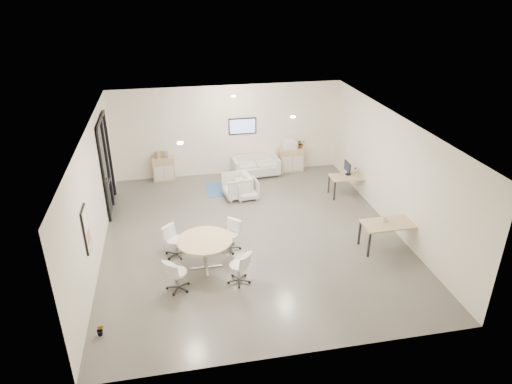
{
  "coord_description": "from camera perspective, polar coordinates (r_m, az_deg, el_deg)",
  "views": [
    {
      "loc": [
        -1.98,
        -10.75,
        6.58
      ],
      "look_at": [
        0.19,
        0.4,
        1.13
      ],
      "focal_mm": 32.0,
      "sensor_mm": 36.0,
      "label": 1
    }
  ],
  "objects": [
    {
      "name": "desk_rear",
      "position": [
        15.07,
        11.62,
        1.7
      ],
      "size": [
        1.3,
        0.69,
        0.66
      ],
      "rotation": [
        0.0,
        0.0,
        -0.05
      ],
      "color": "tan",
      "rests_on": "room_shell"
    },
    {
      "name": "armchair_left",
      "position": [
        14.72,
        -2.4,
        0.89
      ],
      "size": [
        0.89,
        0.93,
        0.85
      ],
      "primitive_type": "imported",
      "rotation": [
        0.0,
        0.0,
        -1.42
      ],
      "color": "silver",
      "rests_on": "room_shell"
    },
    {
      "name": "meeting_chairs",
      "position": [
        11.28,
        -6.34,
        -7.69
      ],
      "size": [
        2.24,
        2.24,
        0.82
      ],
      "color": "white",
      "rests_on": "room_shell"
    },
    {
      "name": "blue_rug",
      "position": [
        15.49,
        -2.99,
        0.5
      ],
      "size": [
        1.73,
        1.17,
        0.01
      ],
      "primitive_type": "cube",
      "rotation": [
        0.0,
        0.0,
        0.01
      ],
      "color": "#32539A",
      "rests_on": "room_shell"
    },
    {
      "name": "printer",
      "position": [
        16.54,
        4.22,
        5.97
      ],
      "size": [
        0.49,
        0.42,
        0.33
      ],
      "rotation": [
        0.0,
        0.0,
        0.08
      ],
      "color": "white",
      "rests_on": "sideboard_right"
    },
    {
      "name": "plant_cabinet",
      "position": [
        16.68,
        5.62,
        5.97
      ],
      "size": [
        0.32,
        0.34,
        0.24
      ],
      "primitive_type": "imported",
      "rotation": [
        0.0,
        0.0,
        0.15
      ],
      "color": "#3F7F3F",
      "rests_on": "sideboard_right"
    },
    {
      "name": "glass_door",
      "position": [
        14.33,
        -18.22,
        3.56
      ],
      "size": [
        0.09,
        1.9,
        2.85
      ],
      "color": "black",
      "rests_on": "room_shell"
    },
    {
      "name": "cup",
      "position": [
        12.32,
        15.82,
        -3.35
      ],
      "size": [
        0.14,
        0.12,
        0.12
      ],
      "primitive_type": "imported",
      "rotation": [
        0.0,
        0.0,
        0.19
      ],
      "color": "white",
      "rests_on": "desk_front"
    },
    {
      "name": "sideboard_left",
      "position": [
        16.24,
        -11.45,
        2.83
      ],
      "size": [
        0.75,
        0.39,
        0.84
      ],
      "color": "tan",
      "rests_on": "room_shell"
    },
    {
      "name": "ceiling_spots",
      "position": [
        12.2,
        -2.23,
        9.44
      ],
      "size": [
        3.14,
        4.14,
        0.03
      ],
      "color": "#FFEAC6",
      "rests_on": "room_shell"
    },
    {
      "name": "sideboard_right",
      "position": [
        16.76,
        4.44,
        4.07
      ],
      "size": [
        0.88,
        0.43,
        0.88
      ],
      "color": "tan",
      "rests_on": "room_shell"
    },
    {
      "name": "books",
      "position": [
        16.05,
        -11.75,
        4.58
      ],
      "size": [
        0.44,
        0.14,
        0.22
      ],
      "color": "red",
      "rests_on": "sideboard_left"
    },
    {
      "name": "room_shell",
      "position": [
        12.01,
        -0.53,
        1.14
      ],
      "size": [
        9.6,
        10.6,
        4.8
      ],
      "color": "#56544E",
      "rests_on": "ground"
    },
    {
      "name": "loveseat",
      "position": [
        16.36,
        -0.07,
        3.17
      ],
      "size": [
        1.67,
        0.93,
        0.6
      ],
      "rotation": [
        0.0,
        0.0,
        0.08
      ],
      "color": "silver",
      "rests_on": "room_shell"
    },
    {
      "name": "artwork",
      "position": [
        10.63,
        -20.46,
        -4.42
      ],
      "size": [
        0.05,
        0.54,
        1.04
      ],
      "color": "black",
      "rests_on": "room_shell"
    },
    {
      "name": "desk_front",
      "position": [
        12.37,
        16.35,
        -4.04
      ],
      "size": [
        1.45,
        0.75,
        0.75
      ],
      "rotation": [
        0.0,
        0.0,
        0.02
      ],
      "color": "tan",
      "rests_on": "room_shell"
    },
    {
      "name": "wall_tv",
      "position": [
        16.15,
        -1.71,
        8.23
      ],
      "size": [
        0.98,
        0.06,
        0.58
      ],
      "color": "black",
      "rests_on": "room_shell"
    },
    {
      "name": "monitor",
      "position": [
        15.07,
        11.37,
        2.97
      ],
      "size": [
        0.2,
        0.5,
        0.44
      ],
      "color": "black",
      "rests_on": "desk_rear"
    },
    {
      "name": "plant_floor",
      "position": [
        10.08,
        -18.82,
        -16.33
      ],
      "size": [
        0.24,
        0.32,
        0.13
      ],
      "primitive_type": "imported",
      "rotation": [
        0.0,
        0.0,
        -0.34
      ],
      "color": "#3F7F3F",
      "rests_on": "room_shell"
    },
    {
      "name": "round_table",
      "position": [
        11.11,
        -6.42,
        -6.3
      ],
      "size": [
        1.34,
        1.34,
        0.81
      ],
      "color": "tan",
      "rests_on": "room_shell"
    },
    {
      "name": "armchair_right",
      "position": [
        14.66,
        -1.16,
        0.48
      ],
      "size": [
        0.73,
        0.69,
        0.7
      ],
      "primitive_type": "imported",
      "rotation": [
        0.0,
        0.0,
        0.08
      ],
      "color": "silver",
      "rests_on": "room_shell"
    }
  ]
}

